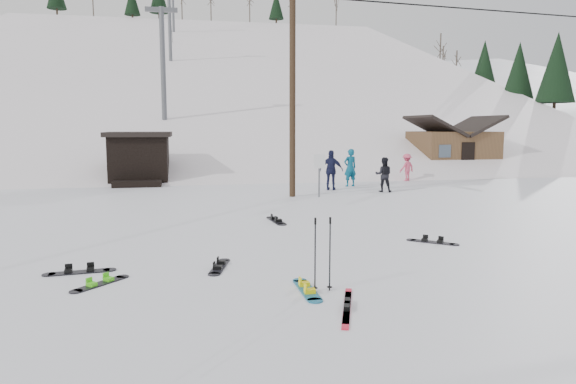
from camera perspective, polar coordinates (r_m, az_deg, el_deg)
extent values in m
plane|color=white|center=(8.68, 6.20, -13.26)|extent=(200.00, 200.00, 0.00)
cube|color=white|center=(64.57, -8.63, -6.25)|extent=(60.00, 85.24, 65.97)
cube|color=white|center=(71.89, 23.54, -4.58)|extent=(45.66, 93.98, 54.59)
cylinder|color=#3A2819|center=(22.25, 0.50, 11.06)|extent=(0.26, 0.26, 9.00)
cylinder|color=#595B60|center=(22.16, 3.49, 1.75)|extent=(0.07, 0.07, 1.80)
cube|color=white|center=(22.07, 3.52, 3.42)|extent=(0.50, 0.04, 0.60)
cube|color=black|center=(28.92, -16.14, 3.47)|extent=(3.00, 3.00, 2.50)
cube|color=black|center=(28.87, -16.23, 6.18)|extent=(3.40, 3.40, 0.25)
cube|color=black|center=(27.22, -16.38, 0.91)|extent=(2.40, 1.20, 0.30)
cylinder|color=#595B60|center=(38.01, -13.72, 13.46)|extent=(0.36, 0.36, 8.00)
cube|color=#595B60|center=(38.62, -13.90, 19.07)|extent=(2.20, 0.30, 0.30)
cylinder|color=#595B60|center=(58.75, -13.00, 17.62)|extent=(0.36, 0.36, 8.00)
cylinder|color=#595B60|center=(79.65, -12.65, 19.61)|extent=(0.36, 0.36, 8.00)
cube|color=brown|center=(36.26, 17.76, 4.29)|extent=(5.00, 4.00, 2.70)
cube|color=black|center=(35.59, 15.95, 7.04)|extent=(2.69, 4.40, 1.43)
cube|color=black|center=(36.89, 19.72, 6.89)|extent=(2.69, 4.40, 1.43)
cube|color=black|center=(34.52, 19.36, 3.67)|extent=(0.90, 0.06, 1.90)
cube|color=#16698F|center=(9.74, 2.11, -10.83)|extent=(0.29, 1.21, 0.02)
cylinder|color=#16698F|center=(10.29, 1.31, -9.81)|extent=(0.28, 0.28, 0.02)
cylinder|color=#16698F|center=(9.18, 3.03, -11.96)|extent=(0.28, 0.28, 0.02)
cube|color=yellow|center=(9.92, 1.81, -10.16)|extent=(0.20, 0.15, 0.08)
cube|color=yellow|center=(9.52, 2.43, -10.93)|extent=(0.20, 0.15, 0.08)
cube|color=red|center=(8.84, 6.56, -12.78)|extent=(0.70, 1.71, 0.03)
cube|color=black|center=(8.82, 6.57, -12.48)|extent=(0.19, 0.33, 0.08)
cube|color=red|center=(9.01, 6.60, -12.38)|extent=(0.70, 1.71, 0.03)
cube|color=black|center=(8.99, 6.60, -12.09)|extent=(0.19, 0.33, 0.08)
cylinder|color=black|center=(9.51, 3.03, -7.10)|extent=(0.03, 0.03, 1.35)
cylinder|color=black|center=(9.68, 3.01, -10.59)|extent=(0.10, 0.10, 0.01)
cylinder|color=black|center=(9.37, 3.06, -3.24)|extent=(0.04, 0.04, 0.12)
cylinder|color=black|center=(9.59, 4.67, -7.01)|extent=(0.03, 0.03, 1.35)
cylinder|color=black|center=(9.75, 4.64, -10.47)|extent=(0.10, 0.10, 0.01)
cylinder|color=black|center=(9.45, 4.71, -3.17)|extent=(0.04, 0.04, 0.12)
cube|color=black|center=(11.70, -22.14, -8.25)|extent=(1.21, 0.40, 0.02)
cylinder|color=black|center=(11.66, -19.21, -8.17)|extent=(0.27, 0.27, 0.02)
cylinder|color=black|center=(11.77, -25.05, -8.31)|extent=(0.27, 0.27, 0.02)
cube|color=black|center=(11.67, -21.10, -7.98)|extent=(0.17, 0.21, 0.08)
cube|color=black|center=(11.71, -23.21, -8.04)|extent=(0.17, 0.21, 0.08)
cube|color=black|center=(11.35, -7.62, -8.25)|extent=(0.53, 1.15, 0.02)
cylinder|color=black|center=(11.88, -7.10, -7.53)|extent=(0.26, 0.26, 0.02)
cylinder|color=black|center=(10.82, -8.21, -9.04)|extent=(0.26, 0.26, 0.02)
cube|color=black|center=(11.53, -7.43, -7.75)|extent=(0.21, 0.18, 0.07)
cube|color=black|center=(11.14, -7.83, -8.28)|extent=(0.21, 0.18, 0.07)
cube|color=black|center=(10.73, -20.13, -9.55)|extent=(0.92, 0.98, 0.02)
cylinder|color=black|center=(11.07, -17.91, -8.95)|extent=(0.25, 0.25, 0.02)
cylinder|color=black|center=(10.42, -22.50, -10.18)|extent=(0.25, 0.25, 0.02)
cube|color=#4BD118|center=(10.84, -19.33, -9.09)|extent=(0.22, 0.22, 0.07)
cube|color=#4BD118|center=(10.60, -20.98, -9.53)|extent=(0.22, 0.22, 0.07)
cube|color=black|center=(14.09, 15.75, -5.39)|extent=(1.03, 0.92, 0.02)
cylinder|color=black|center=(13.98, 18.00, -5.57)|extent=(0.26, 0.26, 0.02)
cylinder|color=black|center=(14.23, 13.54, -5.20)|extent=(0.26, 0.26, 0.02)
cube|color=black|center=(14.04, 16.56, -5.26)|extent=(0.22, 0.23, 0.07)
cube|color=black|center=(14.13, 14.95, -5.13)|extent=(0.22, 0.23, 0.07)
cube|color=black|center=(16.57, -1.32, -3.22)|extent=(0.44, 1.32, 0.03)
cylinder|color=black|center=(17.18, -1.92, -2.85)|extent=(0.30, 0.30, 0.03)
cylinder|color=black|center=(15.96, -0.66, -3.63)|extent=(0.30, 0.30, 0.03)
cube|color=black|center=(16.78, -1.54, -2.90)|extent=(0.23, 0.18, 0.08)
cube|color=black|center=(16.34, -1.09, -3.18)|extent=(0.23, 0.18, 0.08)
imported|color=#0B5471|center=(26.31, 6.92, 2.70)|extent=(0.77, 0.59, 1.91)
imported|color=black|center=(24.31, 10.59, 1.91)|extent=(0.95, 0.85, 1.62)
imported|color=#DF4E6F|center=(29.57, 13.06, 2.69)|extent=(1.12, 0.89, 1.52)
imported|color=#181C3D|center=(24.66, 4.84, 2.43)|extent=(1.22, 0.89, 1.92)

